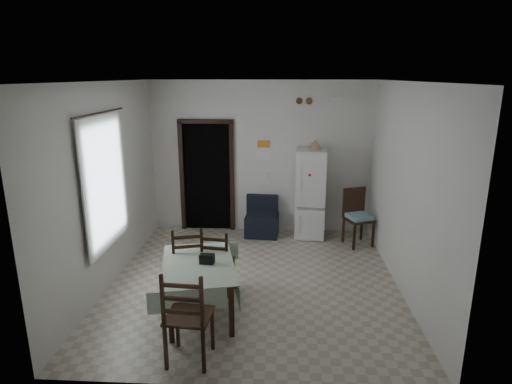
{
  "coord_description": "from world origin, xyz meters",
  "views": [
    {
      "loc": [
        0.35,
        -5.8,
        2.98
      ],
      "look_at": [
        0.0,
        0.5,
        1.25
      ],
      "focal_mm": 30.0,
      "sensor_mm": 36.0,
      "label": 1
    }
  ],
  "objects_px": {
    "fridge": "(310,194)",
    "corner_chair": "(359,218)",
    "dining_chair_near_head": "(189,314)",
    "dining_chair_far_left": "(188,260)",
    "navy_seat": "(262,217)",
    "dining_table": "(199,289)",
    "dining_chair_far_right": "(218,260)"
  },
  "relations": [
    {
      "from": "corner_chair",
      "to": "dining_table",
      "type": "bearing_deg",
      "value": -156.35
    },
    {
      "from": "fridge",
      "to": "corner_chair",
      "type": "distance_m",
      "value": 0.99
    },
    {
      "from": "fridge",
      "to": "dining_table",
      "type": "relative_size",
      "value": 1.25
    },
    {
      "from": "fridge",
      "to": "dining_chair_near_head",
      "type": "xyz_separation_m",
      "value": [
        -1.52,
        -3.77,
        -0.29
      ]
    },
    {
      "from": "fridge",
      "to": "dining_table",
      "type": "distance_m",
      "value": 3.29
    },
    {
      "from": "fridge",
      "to": "corner_chair",
      "type": "xyz_separation_m",
      "value": [
        0.85,
        -0.39,
        -0.33
      ]
    },
    {
      "from": "fridge",
      "to": "dining_chair_far_left",
      "type": "distance_m",
      "value": 2.98
    },
    {
      "from": "navy_seat",
      "to": "dining_table",
      "type": "bearing_deg",
      "value": -99.34
    },
    {
      "from": "fridge",
      "to": "corner_chair",
      "type": "relative_size",
      "value": 1.64
    },
    {
      "from": "dining_table",
      "to": "dining_chair_far_left",
      "type": "relative_size",
      "value": 1.32
    },
    {
      "from": "navy_seat",
      "to": "dining_table",
      "type": "relative_size",
      "value": 0.55
    },
    {
      "from": "dining_table",
      "to": "dining_chair_near_head",
      "type": "bearing_deg",
      "value": -98.67
    },
    {
      "from": "navy_seat",
      "to": "dining_chair_far_left",
      "type": "height_order",
      "value": "dining_chair_far_left"
    },
    {
      "from": "dining_chair_far_left",
      "to": "dining_chair_far_right",
      "type": "xyz_separation_m",
      "value": [
        0.41,
        0.09,
        -0.04
      ]
    },
    {
      "from": "dining_chair_far_left",
      "to": "navy_seat",
      "type": "bearing_deg",
      "value": -125.69
    },
    {
      "from": "fridge",
      "to": "dining_chair_far_right",
      "type": "bearing_deg",
      "value": -117.63
    },
    {
      "from": "dining_chair_near_head",
      "to": "corner_chair",
      "type": "bearing_deg",
      "value": -120.72
    },
    {
      "from": "navy_seat",
      "to": "corner_chair",
      "type": "height_order",
      "value": "corner_chair"
    },
    {
      "from": "fridge",
      "to": "navy_seat",
      "type": "bearing_deg",
      "value": -175.11
    },
    {
      "from": "fridge",
      "to": "dining_chair_far_right",
      "type": "xyz_separation_m",
      "value": [
        -1.43,
        -2.24,
        -0.36
      ]
    },
    {
      "from": "fridge",
      "to": "dining_table",
      "type": "bearing_deg",
      "value": -114.26
    },
    {
      "from": "fridge",
      "to": "navy_seat",
      "type": "xyz_separation_m",
      "value": [
        -0.91,
        0.0,
        -0.47
      ]
    },
    {
      "from": "dining_chair_near_head",
      "to": "dining_chair_far_right",
      "type": "bearing_deg",
      "value": -89.15
    },
    {
      "from": "navy_seat",
      "to": "dining_chair_far_right",
      "type": "distance_m",
      "value": 2.3
    },
    {
      "from": "dining_chair_near_head",
      "to": "dining_table",
      "type": "bearing_deg",
      "value": -81.57
    },
    {
      "from": "fridge",
      "to": "navy_seat",
      "type": "distance_m",
      "value": 1.02
    },
    {
      "from": "fridge",
      "to": "corner_chair",
      "type": "height_order",
      "value": "fridge"
    },
    {
      "from": "dining_table",
      "to": "dining_chair_far_right",
      "type": "distance_m",
      "value": 0.64
    },
    {
      "from": "navy_seat",
      "to": "dining_table",
      "type": "xyz_separation_m",
      "value": [
        -0.68,
        -2.84,
        -0.02
      ]
    },
    {
      "from": "navy_seat",
      "to": "dining_chair_far_left",
      "type": "bearing_deg",
      "value": -107.7
    },
    {
      "from": "dining_table",
      "to": "dining_chair_near_head",
      "type": "height_order",
      "value": "dining_chair_near_head"
    },
    {
      "from": "dining_table",
      "to": "dining_chair_far_left",
      "type": "height_order",
      "value": "dining_chair_far_left"
    }
  ]
}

